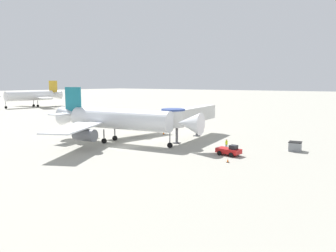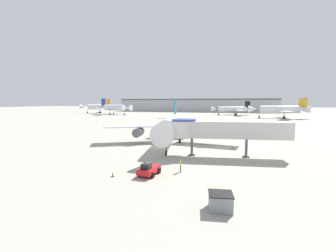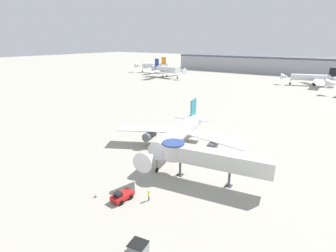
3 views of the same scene
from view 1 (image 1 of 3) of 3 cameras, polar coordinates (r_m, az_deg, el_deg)
name	(u,v)px [view 1 (image 1 of 3)]	position (r m, az deg, el deg)	size (l,w,h in m)	color
ground_plane	(125,147)	(55.55, -7.50, -3.62)	(800.00, 800.00, 0.00)	#9E9B8E
main_airplane	(117,120)	(58.86, -8.86, 1.10)	(31.38, 29.19, 9.87)	silver
jet_bridge	(188,115)	(62.03, 3.57, 1.86)	(19.35, 5.85, 6.24)	silver
pushback_tug_red	(229,151)	(49.40, 10.60, -4.22)	(2.36, 3.71, 1.63)	red
service_container_gray	(295,146)	(55.42, 21.26, -3.32)	(2.28, 2.17, 1.46)	gray
traffic_cone_starboard_wing	(164,133)	(68.24, -0.76, -1.18)	(0.43, 0.43, 0.71)	black
traffic_cone_apron_front	(228,160)	(45.16, 10.37, -5.90)	(0.36, 0.36, 0.60)	black
ground_crew_marshaller	(226,144)	(53.45, 10.14, -3.04)	(0.27, 0.36, 1.70)	#1E2338
background_jet_gold_tail	(31,96)	(155.90, -22.78, 4.90)	(31.63, 30.46, 11.60)	white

